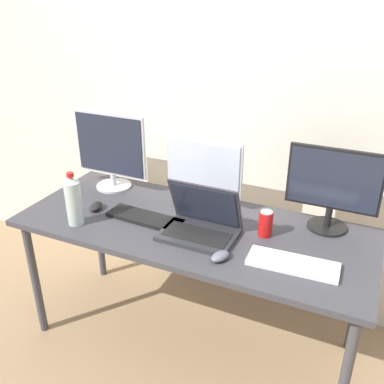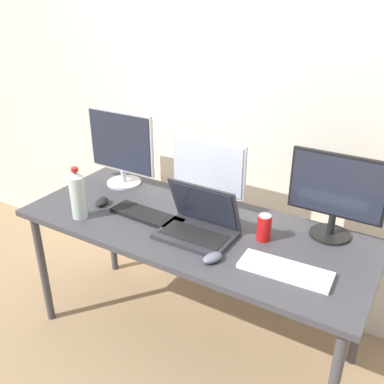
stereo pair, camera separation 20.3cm
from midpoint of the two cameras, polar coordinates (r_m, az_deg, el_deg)
ground_plane at (r=2.56m, az=2.39°, el=-18.94°), size 16.00×16.00×0.00m
wall_back at (r=2.41m, az=9.94°, el=13.38°), size 7.00×0.08×2.60m
work_desk at (r=2.14m, az=2.72°, el=-5.93°), size 1.74×0.71×0.74m
monitor_left at (r=2.48m, az=-7.14°, el=5.96°), size 0.44×0.20×0.44m
monitor_center at (r=2.21m, az=4.81°, el=2.50°), size 0.42×0.21×0.37m
monitor_right at (r=2.06m, az=21.41°, el=-0.17°), size 0.43×0.19×0.41m
laptop_silver at (r=2.01m, az=3.84°, el=-4.27°), size 0.35×0.25×0.25m
keyboard_main at (r=1.84m, az=15.47°, el=-10.13°), size 0.38×0.15×0.02m
keyboard_aux at (r=2.17m, az=-3.38°, el=-3.21°), size 0.41×0.14×0.02m
mouse_by_keyboard at (r=2.32m, az=-9.49°, el=-1.34°), size 0.08×0.11×0.04m
mouse_by_laptop at (r=1.85m, az=5.93°, el=-8.81°), size 0.09×0.11×0.04m
water_bottle at (r=2.17m, az=-12.44°, el=-0.43°), size 0.08×0.08×0.27m
soda_can_near_keyboard at (r=2.01m, az=12.47°, el=-4.74°), size 0.07×0.07×0.13m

